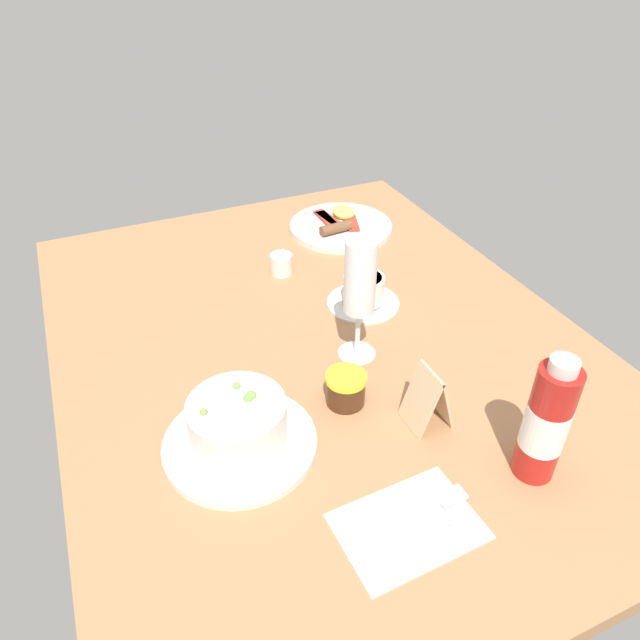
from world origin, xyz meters
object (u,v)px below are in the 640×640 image
at_px(wine_glass, 360,284).
at_px(breakfast_plate, 341,226).
at_px(porridge_bowl, 238,427).
at_px(coffee_cup, 364,292).
at_px(sauce_bottle_red, 546,423).
at_px(menu_card, 429,397).
at_px(cutlery_setting, 412,524).
at_px(creamer_jug, 281,263).
at_px(jam_jar, 346,389).

bearing_deg(wine_glass, breakfast_plate, 158.01).
bearing_deg(porridge_bowl, coffee_cup, 127.74).
xyz_separation_m(sauce_bottle_red, menu_card, (-0.13, -0.08, -0.04)).
bearing_deg(wine_glass, cutlery_setting, -15.10).
xyz_separation_m(creamer_jug, sauce_bottle_red, (0.59, 0.12, 0.06)).
xyz_separation_m(coffee_cup, menu_card, (0.30, -0.05, 0.02)).
height_order(cutlery_setting, coffee_cup, coffee_cup).
height_order(breakfast_plate, menu_card, menu_card).
relative_size(wine_glass, jam_jar, 3.43).
relative_size(creamer_jug, menu_card, 0.57).
xyz_separation_m(porridge_bowl, sauce_bottle_red, (0.19, 0.33, 0.05)).
bearing_deg(sauce_bottle_red, breakfast_plate, 174.83).
xyz_separation_m(porridge_bowl, wine_glass, (-0.11, 0.23, 0.10)).
height_order(jam_jar, menu_card, menu_card).
bearing_deg(coffee_cup, porridge_bowl, -52.26).
height_order(coffee_cup, wine_glass, wine_glass).
relative_size(porridge_bowl, cutlery_setting, 1.20).
distance_m(cutlery_setting, menu_card, 0.18).
bearing_deg(menu_card, cutlery_setting, -37.08).
bearing_deg(jam_jar, porridge_bowl, -82.65).
xyz_separation_m(jam_jar, breakfast_plate, (-0.50, 0.23, -0.02)).
distance_m(cutlery_setting, coffee_cup, 0.47).
distance_m(coffee_cup, menu_card, 0.30).
height_order(wine_glass, jam_jar, wine_glass).
distance_m(cutlery_setting, wine_glass, 0.35).
relative_size(creamer_jug, jam_jar, 0.87).
height_order(jam_jar, breakfast_plate, jam_jar).
bearing_deg(breakfast_plate, menu_card, -13.80).
xyz_separation_m(coffee_cup, sauce_bottle_red, (0.43, 0.02, 0.06)).
bearing_deg(jam_jar, breakfast_plate, 155.31).
xyz_separation_m(porridge_bowl, jam_jar, (-0.02, 0.17, -0.01)).
bearing_deg(porridge_bowl, menu_card, 77.05).
height_order(cutlery_setting, menu_card, menu_card).
distance_m(porridge_bowl, menu_card, 0.26).
height_order(creamer_jug, breakfast_plate, creamer_jug).
height_order(porridge_bowl, sauce_bottle_red, sauce_bottle_red).
xyz_separation_m(creamer_jug, jam_jar, (0.38, -0.04, 0.00)).
xyz_separation_m(breakfast_plate, menu_card, (0.58, -0.14, 0.04)).
bearing_deg(porridge_bowl, breakfast_plate, 142.68).
bearing_deg(sauce_bottle_red, porridge_bowl, -119.72).
relative_size(porridge_bowl, menu_card, 2.27).
relative_size(wine_glass, breakfast_plate, 0.91).
distance_m(creamer_jug, sauce_bottle_red, 0.60).
distance_m(porridge_bowl, breakfast_plate, 0.65).
bearing_deg(creamer_jug, sauce_bottle_red, 11.64).
height_order(creamer_jug, wine_glass, wine_glass).
bearing_deg(creamer_jug, cutlery_setting, -6.01).
height_order(cutlery_setting, wine_glass, wine_glass).
height_order(porridge_bowl, creamer_jug, porridge_bowl).
height_order(coffee_cup, breakfast_plate, coffee_cup).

